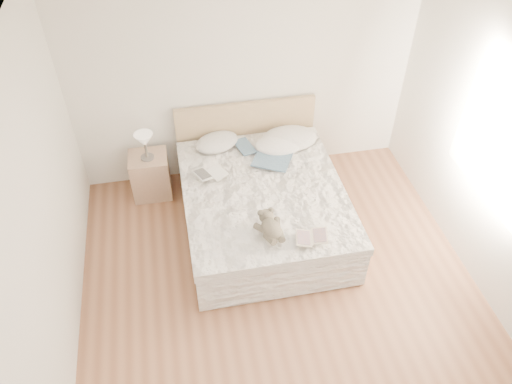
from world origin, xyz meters
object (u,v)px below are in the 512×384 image
photo_book (210,174)px  childrens_book (312,237)px  bed (262,203)px  nightstand (151,175)px  table_lamp (144,141)px  teddy_bear (271,234)px

photo_book → childrens_book: size_ratio=1.03×
bed → nightstand: bed is taller
nightstand → table_lamp: bearing=-81.1°
bed → table_lamp: bed is taller
childrens_book → teddy_bear: size_ratio=0.93×
bed → table_lamp: 1.50m
bed → childrens_book: size_ratio=6.64×
table_lamp → teddy_bear: (1.14, -1.53, -0.15)m
table_lamp → photo_book: table_lamp is taller
bed → teddy_bear: bed is taller
bed → table_lamp: bearing=148.5°
photo_book → nightstand: bearing=114.9°
bed → nightstand: bearing=147.9°
photo_book → teddy_bear: size_ratio=0.96×
photo_book → teddy_bear: bearing=-92.6°
bed → table_lamp: size_ratio=6.30×
bed → teddy_bear: 0.86m
nightstand → photo_book: photo_book is taller
nightstand → childrens_book: size_ratio=1.73×
childrens_book → nightstand: bearing=145.2°
teddy_bear → table_lamp: bearing=114.8°
childrens_book → teddy_bear: 0.39m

